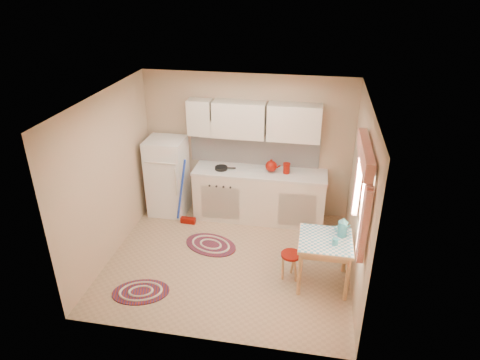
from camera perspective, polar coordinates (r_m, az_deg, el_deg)
name	(u,v)px	position (r m, az deg, el deg)	size (l,w,h in m)	color
room_shell	(242,158)	(6.05, 0.31, 2.90)	(3.64, 3.60, 2.52)	tan
fridge	(168,176)	(7.68, -9.62, 0.47)	(0.65, 0.60, 1.40)	white
broom	(186,193)	(7.29, -7.16, -1.69)	(0.28, 0.12, 1.20)	blue
base_cabinets	(259,196)	(7.48, 2.59, -2.14)	(2.25, 0.60, 0.88)	beige
countertop	(260,172)	(7.27, 2.66, 1.05)	(2.27, 0.62, 0.04)	silver
frying_pan	(221,168)	(7.32, -2.52, 1.60)	(0.22, 0.22, 0.05)	black
red_kettle	(271,166)	(7.20, 4.17, 1.86)	(0.22, 0.19, 0.22)	maroon
red_canister	(286,169)	(7.19, 6.22, 1.49)	(0.11, 0.11, 0.16)	maroon
table	(323,261)	(6.14, 11.06, -10.61)	(0.72, 0.72, 0.72)	tan
stool	(290,266)	(6.24, 6.74, -11.30)	(0.29, 0.29, 0.42)	maroon
coffee_pot	(343,227)	(5.96, 13.53, -6.10)	(0.15, 0.13, 0.31)	teal
mug	(335,242)	(5.83, 12.58, -8.04)	(0.08, 0.08, 0.10)	teal
rug_center	(211,245)	(6.98, -3.93, -8.61)	(0.87, 0.58, 0.02)	maroon
rug_left	(141,292)	(6.23, -13.08, -14.33)	(0.78, 0.52, 0.02)	maroon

